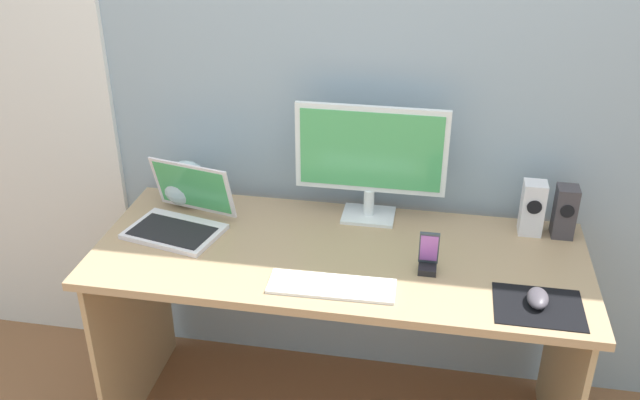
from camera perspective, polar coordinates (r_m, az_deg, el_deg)
The scene contains 12 objects.
wall_back at distance 2.38m, azimuth 3.17°, elevation 11.15°, with size 6.00×0.04×2.50m, color #92A7B5.
door_left at distance 2.89m, azimuth -23.84°, elevation 6.80°, with size 0.82×0.02×2.02m, color white.
desk at distance 2.33m, azimuth 1.53°, elevation -7.23°, with size 1.58×0.65×0.74m.
monitor at distance 2.35m, azimuth 4.14°, elevation 3.51°, with size 0.51×0.14×0.41m.
speaker_right at distance 2.43m, azimuth 19.32°, elevation -0.90°, with size 0.07×0.08×0.18m.
speaker_near_monitor at distance 2.41m, azimuth 16.92°, elevation -0.63°, with size 0.07×0.07×0.19m.
laptop at distance 2.40m, azimuth -11.30°, elevation -1.32°, with size 0.35×0.32×0.21m.
fishbowl at distance 2.55m, azimuth -10.90°, elevation 1.34°, with size 0.17×0.17×0.17m, color silver.
keyboard_external at distance 2.08m, azimuth 0.95°, elevation -7.04°, with size 0.38×0.12×0.01m, color white.
mousepad at distance 2.09m, azimuth 17.37°, elevation -8.28°, with size 0.25×0.20×0.00m, color black.
mouse at distance 2.09m, azimuth 17.31°, elevation -7.63°, with size 0.06×0.10×0.04m, color #4E474E.
phone_in_dock at distance 2.15m, azimuth 8.81°, elevation -4.65°, with size 0.06×0.06×0.14m.
Camera 1 is at (0.28, -1.89, 1.93)m, focal length 39.29 mm.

